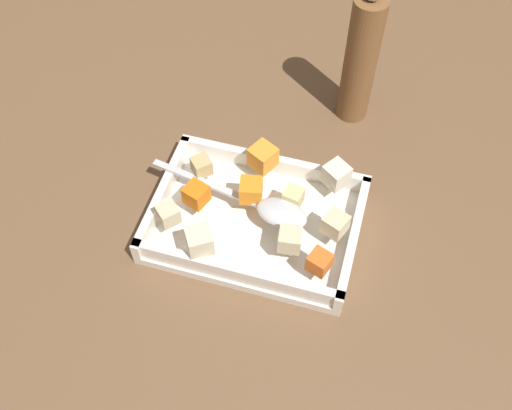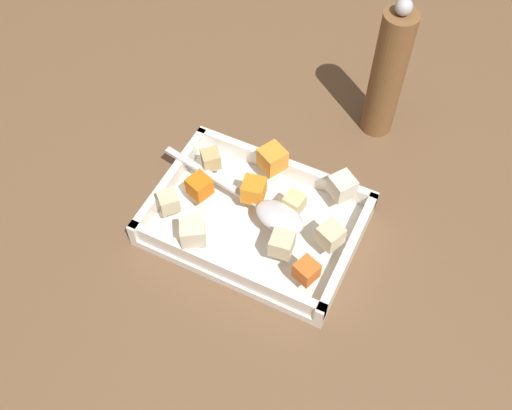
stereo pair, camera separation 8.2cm
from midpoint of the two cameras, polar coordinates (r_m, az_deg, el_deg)
ground_plane at (r=0.87m, az=-3.58°, el=-2.21°), size 4.00×4.00×0.00m
baking_dish at (r=0.85m, az=-2.75°, el=-1.73°), size 0.29×0.20×0.04m
carrot_chunk_front_center at (r=0.83m, az=-3.05°, el=1.15°), size 0.04×0.04×0.03m
carrot_chunk_corner_se at (r=0.77m, az=3.04°, el=-5.67°), size 0.03×0.03×0.03m
carrot_chunk_near_spoon at (r=0.86m, az=-2.30°, el=4.46°), size 0.05×0.05×0.03m
carrot_chunk_heap_top at (r=0.83m, az=-8.53°, el=0.79°), size 0.04×0.04×0.03m
potato_chunk_corner_ne at (r=0.80m, az=4.60°, el=-2.27°), size 0.04×0.04×0.03m
potato_chunk_far_left at (r=0.83m, az=0.73°, el=0.55°), size 0.03×0.03×0.03m
potato_chunk_back_center at (r=0.78m, az=0.28°, el=-3.52°), size 0.03×0.03×0.03m
potato_chunk_far_right at (r=0.87m, az=-7.93°, el=3.54°), size 0.04×0.04×0.03m
potato_chunk_mid_right at (r=0.82m, az=-11.20°, el=-1.06°), size 0.04×0.04×0.03m
parsnip_chunk_heap_side at (r=0.85m, az=4.94°, el=2.71°), size 0.04×0.04×0.03m
parsnip_chunk_near_left at (r=0.79m, az=-8.40°, el=-3.60°), size 0.05×0.05×0.03m
serving_spoon at (r=0.82m, az=-1.20°, el=-0.46°), size 0.24×0.07×0.02m
pepper_mill at (r=0.93m, az=7.43°, el=13.40°), size 0.05×0.05×0.24m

